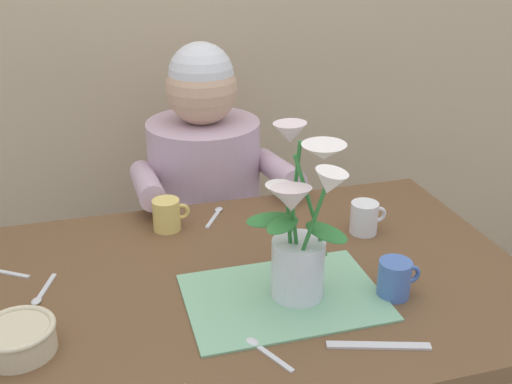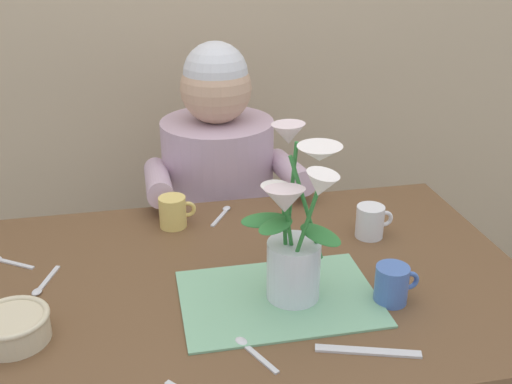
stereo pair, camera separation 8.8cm
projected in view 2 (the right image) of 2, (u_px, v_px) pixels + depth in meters
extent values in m
cube|color=brown|center=(251.00, 285.00, 1.34)|extent=(1.20, 0.80, 0.04)
cylinder|color=brown|center=(37.00, 353.00, 1.69)|extent=(0.06, 0.06, 0.70)
cylinder|color=brown|center=(401.00, 308.00, 1.89)|extent=(0.06, 0.06, 0.70)
cylinder|color=#4C4C56|center=(222.00, 315.00, 2.11)|extent=(0.30, 0.30, 0.40)
cylinder|color=#BC9EB2|center=(219.00, 197.00, 1.92)|extent=(0.34, 0.34, 0.50)
sphere|color=tan|center=(216.00, 88.00, 1.78)|extent=(0.21, 0.21, 0.21)
sphere|color=silver|center=(216.00, 74.00, 1.76)|extent=(0.19, 0.19, 0.19)
cylinder|color=#BC9EB2|center=(158.00, 181.00, 1.71)|extent=(0.07, 0.33, 0.12)
cylinder|color=#BC9EB2|center=(289.00, 171.00, 1.78)|extent=(0.07, 0.33, 0.12)
cube|color=#7AB289|center=(279.00, 298.00, 1.25)|extent=(0.40, 0.28, 0.00)
cylinder|color=silver|center=(293.00, 271.00, 1.23)|extent=(0.11, 0.11, 0.13)
cylinder|color=#2D7533|center=(306.00, 208.00, 1.18)|extent=(0.07, 0.03, 0.22)
cone|color=white|center=(320.00, 153.00, 1.14)|extent=(0.11, 0.11, 0.03)
sphere|color=#E5D14C|center=(320.00, 151.00, 1.13)|extent=(0.02, 0.02, 0.02)
cylinder|color=#2D7533|center=(291.00, 197.00, 1.21)|extent=(0.02, 0.02, 0.24)
cone|color=silver|center=(288.00, 134.00, 1.19)|extent=(0.10, 0.09, 0.04)
sphere|color=#E5D14C|center=(288.00, 131.00, 1.19)|extent=(0.02, 0.02, 0.02)
cylinder|color=#2D7533|center=(285.00, 227.00, 1.20)|extent=(0.01, 0.05, 0.14)
cone|color=white|center=(275.00, 193.00, 1.17)|extent=(0.06, 0.06, 0.03)
sphere|color=#E5D14C|center=(275.00, 190.00, 1.17)|extent=(0.02, 0.02, 0.02)
cylinder|color=#2D7533|center=(289.00, 231.00, 1.17)|extent=(0.04, 0.05, 0.14)
cone|color=silver|center=(285.00, 201.00, 1.12)|extent=(0.09, 0.09, 0.05)
sphere|color=#E5D14C|center=(285.00, 198.00, 1.12)|extent=(0.02, 0.02, 0.02)
cylinder|color=#2D7533|center=(306.00, 225.00, 1.14)|extent=(0.04, 0.05, 0.20)
cone|color=white|center=(321.00, 185.00, 1.05)|extent=(0.09, 0.08, 0.05)
sphere|color=#E5D14C|center=(321.00, 182.00, 1.05)|extent=(0.02, 0.02, 0.02)
ellipsoid|color=#2D7533|center=(276.00, 226.00, 1.14)|extent=(0.10, 0.09, 0.02)
ellipsoid|color=#2D7533|center=(264.00, 220.00, 1.18)|extent=(0.09, 0.05, 0.03)
ellipsoid|color=#2D7533|center=(320.00, 235.00, 1.15)|extent=(0.09, 0.09, 0.03)
cylinder|color=beige|center=(14.00, 329.00, 1.12)|extent=(0.13, 0.13, 0.05)
torus|color=beige|center=(11.00, 317.00, 1.11)|extent=(0.14, 0.14, 0.01)
cube|color=silver|center=(368.00, 351.00, 1.10)|extent=(0.19, 0.07, 0.00)
cylinder|color=#476BB7|center=(391.00, 284.00, 1.23)|extent=(0.07, 0.07, 0.08)
torus|color=#476BB7|center=(409.00, 281.00, 1.23)|extent=(0.04, 0.01, 0.04)
cylinder|color=#E5C666|center=(173.00, 212.00, 1.53)|extent=(0.07, 0.07, 0.08)
torus|color=#E5C666|center=(188.00, 209.00, 1.53)|extent=(0.04, 0.01, 0.04)
cylinder|color=silver|center=(370.00, 222.00, 1.48)|extent=(0.07, 0.07, 0.08)
torus|color=silver|center=(385.00, 219.00, 1.49)|extent=(0.04, 0.01, 0.04)
cube|color=silver|center=(15.00, 264.00, 1.38)|extent=(0.09, 0.06, 0.00)
cube|color=silver|center=(260.00, 358.00, 1.08)|extent=(0.05, 0.09, 0.00)
ellipsoid|color=silver|center=(241.00, 341.00, 1.12)|extent=(0.03, 0.03, 0.01)
cube|color=silver|center=(220.00, 218.00, 1.58)|extent=(0.06, 0.09, 0.00)
ellipsoid|color=silver|center=(227.00, 208.00, 1.63)|extent=(0.03, 0.03, 0.01)
cube|color=silver|center=(49.00, 278.00, 1.32)|extent=(0.04, 0.10, 0.00)
ellipsoid|color=silver|center=(37.00, 292.00, 1.27)|extent=(0.03, 0.03, 0.01)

